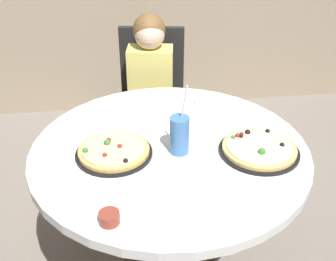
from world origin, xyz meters
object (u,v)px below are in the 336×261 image
object	(u,v)px
dining_table	(170,167)
diner_child	(151,117)
chair_wooden	(152,96)
sauce_bowl	(109,218)
plate_small	(213,103)
pizza_veggie	(114,151)
pizza_cheese	(259,149)
soda_cup	(179,135)

from	to	relation	value
dining_table	diner_child	size ratio (longest dim) A/B	1.07
chair_wooden	sauce_bowl	bearing A→B (deg)	-101.45
dining_table	plate_small	bearing A→B (deg)	53.38
diner_child	pizza_veggie	bearing A→B (deg)	-106.03
dining_table	chair_wooden	distance (m)	0.93
chair_wooden	pizza_cheese	xyz separation A→B (m)	(0.34, -1.01, 0.24)
diner_child	dining_table	bearing A→B (deg)	-89.06
dining_table	soda_cup	bearing A→B (deg)	-50.36
diner_child	sauce_bowl	xyz separation A→B (m)	(-0.24, -1.16, 0.29)
diner_child	pizza_cheese	xyz separation A→B (m)	(0.37, -0.83, 0.28)
pizza_veggie	sauce_bowl	world-z (taller)	pizza_veggie
soda_cup	dining_table	bearing A→B (deg)	129.64
plate_small	sauce_bowl	bearing A→B (deg)	-123.99
dining_table	pizza_cheese	world-z (taller)	pizza_cheese
soda_cup	pizza_cheese	bearing A→B (deg)	-8.58
pizza_veggie	chair_wooden	bearing A→B (deg)	75.37
pizza_cheese	soda_cup	distance (m)	0.33
dining_table	chair_wooden	xyz separation A→B (m)	(0.01, 0.92, -0.12)
dining_table	chair_wooden	bearing A→B (deg)	89.09
chair_wooden	pizza_veggie	world-z (taller)	chair_wooden
chair_wooden	pizza_cheese	bearing A→B (deg)	-71.29
pizza_veggie	soda_cup	world-z (taller)	soda_cup
dining_table	diner_child	world-z (taller)	diner_child
pizza_veggie	sauce_bowl	bearing A→B (deg)	-93.49
chair_wooden	diner_child	distance (m)	0.19
dining_table	pizza_cheese	bearing A→B (deg)	-14.12
diner_child	plate_small	world-z (taller)	diner_child
pizza_veggie	sauce_bowl	size ratio (longest dim) A/B	4.49
pizza_cheese	soda_cup	bearing A→B (deg)	171.42
pizza_veggie	pizza_cheese	xyz separation A→B (m)	(0.59, -0.06, 0.00)
pizza_veggie	plate_small	size ratio (longest dim) A/B	1.75
chair_wooden	pizza_cheese	distance (m)	1.09
soda_cup	sauce_bowl	bearing A→B (deg)	-127.67
pizza_veggie	pizza_cheese	world-z (taller)	pizza_cheese
dining_table	plate_small	world-z (taller)	plate_small
dining_table	soda_cup	distance (m)	0.19
chair_wooden	pizza_veggie	xyz separation A→B (m)	(-0.25, -0.95, 0.24)
diner_child	pizza_cheese	distance (m)	0.95
chair_wooden	plate_small	distance (m)	0.66
chair_wooden	pizza_cheese	size ratio (longest dim) A/B	2.89
chair_wooden	sauce_bowl	size ratio (longest dim) A/B	13.57
diner_child	sauce_bowl	world-z (taller)	diner_child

